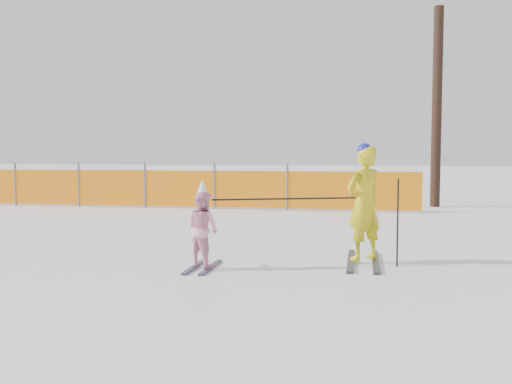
# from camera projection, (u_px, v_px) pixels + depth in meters

# --- Properties ---
(ground) EXTENTS (120.00, 120.00, 0.00)m
(ground) POSITION_uv_depth(u_px,v_px,m) (249.00, 271.00, 7.47)
(ground) COLOR white
(ground) RESTS_ON ground
(adult) EXTENTS (0.69, 1.62, 1.68)m
(adult) POSITION_uv_depth(u_px,v_px,m) (364.00, 204.00, 7.96)
(adult) COLOR black
(adult) RESTS_ON ground
(child) EXTENTS (0.61, 0.99, 1.19)m
(child) POSITION_uv_depth(u_px,v_px,m) (203.00, 228.00, 7.59)
(child) COLOR black
(child) RESTS_ON ground
(ski_poles) EXTENTS (2.46, 0.72, 1.20)m
(ski_poles) POSITION_uv_depth(u_px,v_px,m) (327.00, 208.00, 7.73)
(ski_poles) COLOR black
(ski_poles) RESTS_ON ground
(safety_fence) EXTENTS (15.51, 0.06, 1.25)m
(safety_fence) POSITION_uv_depth(u_px,v_px,m) (134.00, 188.00, 15.97)
(safety_fence) COLOR #595960
(safety_fence) RESTS_ON ground
(tree_trunks) EXTENTS (4.62, 0.68, 5.62)m
(tree_trunks) POSITION_uv_depth(u_px,v_px,m) (496.00, 110.00, 15.95)
(tree_trunks) COLOR black
(tree_trunks) RESTS_ON ground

